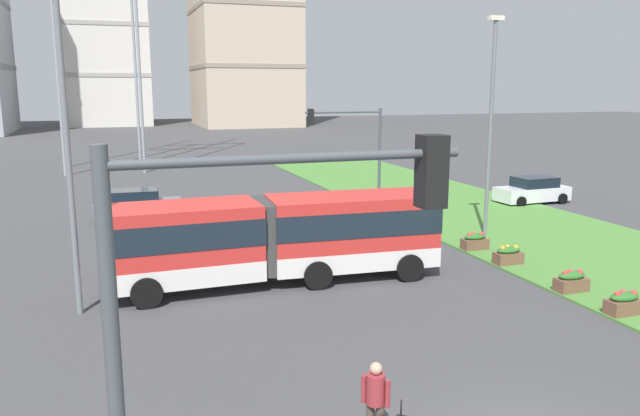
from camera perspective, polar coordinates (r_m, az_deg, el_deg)
The scene contains 13 objects.
grass_median at distance 27.68m, azimuth 25.14°, elevation -4.26°, with size 10.00×70.00×0.08m, color #4C8438.
articulated_bus at distance 21.90m, azimuth -4.12°, elevation -2.70°, with size 11.93×3.06×3.00m.
car_grey_wagon at distance 33.92m, azimuth -16.40°, elevation 0.26°, with size 4.50×2.24×1.58m.
car_white_van at distance 39.24m, azimuth 18.95°, elevation 1.53°, with size 4.46×2.15×1.58m.
pedestrian_crossing at distance 12.45m, azimuth 5.11°, elevation -17.04°, with size 0.45×0.43×1.74m.
flower_planter_1 at distance 21.14m, azimuth 26.14°, elevation -7.82°, with size 1.10×0.56×0.74m.
flower_planter_2 at distance 22.69m, azimuth 22.09°, elevation -6.23°, with size 1.10×0.56×0.74m.
flower_planter_3 at distance 25.30m, azimuth 16.91°, elevation -4.14°, with size 1.10×0.56×0.74m.
flower_planter_4 at distance 27.15m, azimuth 14.04°, elevation -2.96°, with size 1.10×0.56×0.74m.
traffic_light_near_left at distance 6.58m, azimuth -7.93°, elevation -11.64°, with size 3.80×0.28×6.35m.
traffic_light_far_right at distance 33.59m, azimuth 3.22°, elevation 6.17°, with size 4.35×0.28×5.73m.
streetlight_left at distance 19.64m, azimuth -22.21°, elevation 5.46°, with size 0.70×0.28×9.54m.
streetlight_median at distance 29.21m, azimuth 15.41°, elevation 7.83°, with size 0.70×0.28×9.91m.
Camera 1 is at (-7.44, -8.97, 6.86)m, focal length 34.84 mm.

